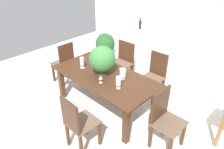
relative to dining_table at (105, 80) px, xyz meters
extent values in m
plane|color=silver|center=(0.00, 0.07, -0.62)|extent=(7.04, 7.04, 0.00)
cube|color=beige|center=(0.00, 2.67, 0.68)|extent=(6.40, 0.10, 2.60)
cube|color=#422616|center=(0.00, 0.00, 0.09)|extent=(1.98, 0.99, 0.04)
cube|color=#422616|center=(-0.88, -0.38, -0.28)|extent=(0.09, 0.09, 0.69)
cube|color=#422616|center=(0.88, -0.38, -0.28)|extent=(0.09, 0.09, 0.69)
cube|color=#422616|center=(-0.88, 0.38, -0.28)|extent=(0.09, 0.09, 0.69)
cube|color=#422616|center=(0.88, 0.38, -0.28)|extent=(0.09, 0.09, 0.69)
cube|color=#422616|center=(1.56, -0.19, -0.40)|extent=(0.04, 0.04, 0.45)
cube|color=#422616|center=(1.56, 0.20, -0.40)|extent=(0.04, 0.04, 0.45)
cube|color=#422616|center=(1.22, -0.20, -0.40)|extent=(0.04, 0.04, 0.45)
cube|color=#422616|center=(1.21, 0.19, -0.40)|extent=(0.04, 0.04, 0.45)
cube|color=brown|center=(1.39, 0.00, -0.16)|extent=(0.42, 0.47, 0.03)
cube|color=#422616|center=(1.20, 0.00, 0.10)|extent=(0.04, 0.43, 0.50)
cube|color=#422616|center=(-0.63, 0.68, -0.40)|extent=(0.05, 0.05, 0.45)
cube|color=#422616|center=(-0.24, 0.70, -0.40)|extent=(0.05, 0.05, 0.45)
cube|color=#422616|center=(-0.65, 1.08, -0.40)|extent=(0.05, 0.05, 0.45)
cube|color=#422616|center=(-0.26, 1.10, -0.40)|extent=(0.05, 0.05, 0.45)
cube|color=brown|center=(-0.44, 0.89, -0.16)|extent=(0.49, 0.50, 0.03)
cube|color=#422616|center=(-0.46, 1.11, 0.08)|extent=(0.43, 0.06, 0.46)
cube|color=#422616|center=(-1.56, 0.16, -0.40)|extent=(0.04, 0.04, 0.45)
cube|color=#422616|center=(-1.56, -0.17, -0.40)|extent=(0.04, 0.04, 0.45)
cube|color=#422616|center=(-1.22, 0.17, -0.40)|extent=(0.04, 0.04, 0.45)
cube|color=#422616|center=(-1.21, -0.16, -0.40)|extent=(0.04, 0.04, 0.45)
cube|color=brown|center=(-1.39, 0.00, -0.16)|extent=(0.43, 0.41, 0.03)
cube|color=#422616|center=(-1.20, 0.00, 0.11)|extent=(0.05, 0.37, 0.51)
cube|color=#422616|center=(0.29, 0.70, -0.40)|extent=(0.05, 0.05, 0.45)
cube|color=#422616|center=(0.62, 0.72, -0.40)|extent=(0.05, 0.05, 0.45)
cube|color=#422616|center=(0.27, 1.07, -0.40)|extent=(0.05, 0.05, 0.45)
cube|color=#422616|center=(0.60, 1.08, -0.40)|extent=(0.05, 0.05, 0.45)
cube|color=brown|center=(0.44, 0.89, -0.16)|extent=(0.43, 0.46, 0.03)
cube|color=#422616|center=(0.43, 1.09, 0.10)|extent=(0.37, 0.06, 0.48)
cube|color=#422616|center=(0.62, -0.71, -0.40)|extent=(0.04, 0.04, 0.45)
cube|color=#422616|center=(0.28, -0.71, -0.40)|extent=(0.04, 0.04, 0.45)
cube|color=#422616|center=(0.61, -1.08, -0.40)|extent=(0.04, 0.04, 0.45)
cube|color=#422616|center=(0.27, -1.07, -0.40)|extent=(0.04, 0.04, 0.45)
cube|color=brown|center=(0.44, -0.89, -0.16)|extent=(0.42, 0.44, 0.03)
cube|color=#422616|center=(0.44, -1.09, 0.10)|extent=(0.38, 0.05, 0.48)
cylinder|color=#4C3828|center=(-0.06, 0.01, 0.17)|extent=(0.20, 0.20, 0.12)
sphere|color=#387538|center=(-0.06, 0.01, 0.41)|extent=(0.48, 0.48, 0.48)
sphere|color=#C64C56|center=(0.12, 0.08, 0.37)|extent=(0.04, 0.04, 0.04)
sphere|color=#C64C56|center=(-0.18, -0.08, 0.52)|extent=(0.04, 0.04, 0.04)
sphere|color=#C64C56|center=(-0.17, 0.19, 0.41)|extent=(0.05, 0.05, 0.05)
sphere|color=#C64C56|center=(-0.17, 0.14, 0.34)|extent=(0.05, 0.05, 0.05)
cylinder|color=silver|center=(0.47, -0.13, 0.12)|extent=(0.08, 0.08, 0.01)
cylinder|color=silver|center=(0.47, -0.13, 0.15)|extent=(0.03, 0.03, 0.05)
cylinder|color=silver|center=(0.47, -0.13, 0.25)|extent=(0.09, 0.09, 0.15)
cylinder|color=silver|center=(0.31, 0.14, 0.12)|extent=(0.09, 0.09, 0.01)
cylinder|color=silver|center=(0.31, 0.14, 0.14)|extent=(0.02, 0.02, 0.04)
cylinder|color=silver|center=(0.31, 0.14, 0.23)|extent=(0.12, 0.12, 0.14)
cylinder|color=silver|center=(-0.51, -0.10, 0.12)|extent=(0.09, 0.09, 0.01)
cylinder|color=silver|center=(-0.51, -0.10, 0.15)|extent=(0.02, 0.02, 0.05)
cylinder|color=silver|center=(-0.51, -0.10, 0.25)|extent=(0.08, 0.08, 0.15)
cylinder|color=silver|center=(0.13, -0.22, 0.11)|extent=(0.06, 0.06, 0.00)
cylinder|color=silver|center=(0.13, -0.22, 0.15)|extent=(0.01, 0.01, 0.07)
cone|color=silver|center=(0.13, -0.22, 0.22)|extent=(0.07, 0.07, 0.07)
cube|color=silver|center=(-0.22, 1.90, -0.14)|extent=(1.72, 0.66, 0.97)
cylinder|color=#0F1E38|center=(-0.73, 1.93, 0.45)|extent=(0.06, 0.06, 0.21)
cylinder|color=#0F1E38|center=(-0.73, 1.93, 0.59)|extent=(0.02, 0.02, 0.08)
cylinder|color=#B2BFB7|center=(-0.94, 1.72, 0.45)|extent=(0.06, 0.06, 0.21)
cylinder|color=#B2BFB7|center=(-0.94, 1.72, 0.58)|extent=(0.02, 0.02, 0.05)
cylinder|color=#B2BFB7|center=(-0.02, 1.93, 0.45)|extent=(0.06, 0.06, 0.20)
cylinder|color=#B2BFB7|center=(-0.02, 1.93, 0.59)|extent=(0.02, 0.02, 0.09)
cube|color=brown|center=(1.96, 0.55, -0.27)|extent=(0.05, 0.05, 0.71)
cylinder|color=#9E9384|center=(-1.72, 1.66, -0.55)|extent=(0.24, 0.24, 0.14)
ellipsoid|color=#235628|center=(-1.72, 1.66, -0.26)|extent=(0.55, 0.55, 0.61)
camera|label=1|loc=(2.48, -2.34, 2.12)|focal=34.88mm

